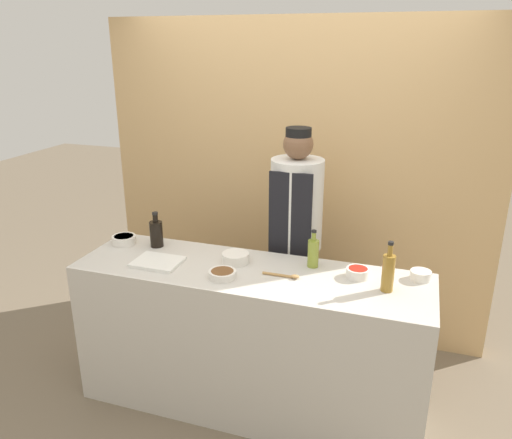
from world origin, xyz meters
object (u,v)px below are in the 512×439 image
object	(u,v)px
cutting_board	(158,262)
wooden_spoon	(285,276)
bottle_soy	(156,233)
bottle_vinegar	(388,272)
bottle_oil	(313,252)
sauce_bowl_red	(358,272)
chef_center	(295,242)
sauce_bowl_white	(421,275)
sauce_bowl_yellow	(236,257)
sauce_bowl_green	(124,239)
sauce_bowl_brown	(222,274)

from	to	relation	value
cutting_board	wooden_spoon	size ratio (longest dim) A/B	1.29
bottle_soy	bottle_vinegar	distance (m)	1.50
bottle_oil	wooden_spoon	xyz separation A→B (m)	(-0.12, -0.19, -0.08)
bottle_vinegar	wooden_spoon	world-z (taller)	bottle_vinegar
bottle_vinegar	wooden_spoon	bearing A→B (deg)	-178.45
sauce_bowl_red	chef_center	world-z (taller)	chef_center
bottle_vinegar	chef_center	xyz separation A→B (m)	(-0.65, 0.55, -0.13)
sauce_bowl_white	bottle_vinegar	world-z (taller)	bottle_vinegar
sauce_bowl_yellow	bottle_soy	size ratio (longest dim) A/B	0.71
sauce_bowl_white	chef_center	xyz separation A→B (m)	(-0.82, 0.35, -0.05)
bottle_soy	chef_center	bearing A→B (deg)	24.71
sauce_bowl_green	cutting_board	world-z (taller)	sauce_bowl_green
bottle_vinegar	chef_center	bearing A→B (deg)	139.50
cutting_board	sauce_bowl_green	bearing A→B (deg)	150.11
sauce_bowl_white	sauce_bowl_green	size ratio (longest dim) A/B	0.75
cutting_board	wooden_spoon	xyz separation A→B (m)	(0.79, 0.06, 0.00)
sauce_bowl_green	bottle_oil	bearing A→B (deg)	2.07
sauce_bowl_green	bottle_oil	world-z (taller)	bottle_oil
sauce_bowl_white	wooden_spoon	bearing A→B (deg)	-163.78
wooden_spoon	sauce_bowl_brown	bearing A→B (deg)	-161.00
sauce_bowl_brown	wooden_spoon	bearing A→B (deg)	19.00
sauce_bowl_brown	wooden_spoon	world-z (taller)	sauce_bowl_brown
sauce_bowl_brown	bottle_vinegar	world-z (taller)	bottle_vinegar
sauce_bowl_green	wooden_spoon	size ratio (longest dim) A/B	0.71
sauce_bowl_green	bottle_oil	distance (m)	1.28
cutting_board	bottle_oil	world-z (taller)	bottle_oil
sauce_bowl_red	bottle_soy	size ratio (longest dim) A/B	0.56
cutting_board	bottle_soy	bearing A→B (deg)	119.70
sauce_bowl_red	sauce_bowl_green	world-z (taller)	same
sauce_bowl_yellow	sauce_bowl_green	bearing A→B (deg)	176.96
sauce_bowl_red	bottle_soy	world-z (taller)	bottle_soy
sauce_bowl_yellow	bottle_soy	bearing A→B (deg)	172.65
sauce_bowl_brown	bottle_vinegar	size ratio (longest dim) A/B	0.55
bottle_oil	bottle_soy	distance (m)	1.05
sauce_bowl_yellow	sauce_bowl_green	xyz separation A→B (m)	(-0.81, 0.04, -0.00)
cutting_board	sauce_bowl_red	bearing A→B (deg)	9.50
sauce_bowl_brown	bottle_soy	distance (m)	0.66
sauce_bowl_brown	chef_center	distance (m)	0.73
bottle_oil	bottle_vinegar	size ratio (longest dim) A/B	0.81
sauce_bowl_green	bottle_vinegar	size ratio (longest dim) A/B	0.55
wooden_spoon	bottle_soy	bearing A→B (deg)	168.93
sauce_bowl_green	cutting_board	size ratio (longest dim) A/B	0.55
sauce_bowl_brown	bottle_soy	bearing A→B (deg)	153.07
sauce_bowl_brown	bottle_vinegar	bearing A→B (deg)	8.29
sauce_bowl_yellow	sauce_bowl_white	size ratio (longest dim) A/B	1.42
sauce_bowl_white	sauce_bowl_green	bearing A→B (deg)	-178.01
sauce_bowl_white	bottle_oil	bearing A→B (deg)	-178.15
sauce_bowl_white	cutting_board	distance (m)	1.55
cutting_board	bottle_oil	bearing A→B (deg)	15.95
bottle_oil	chef_center	distance (m)	0.44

